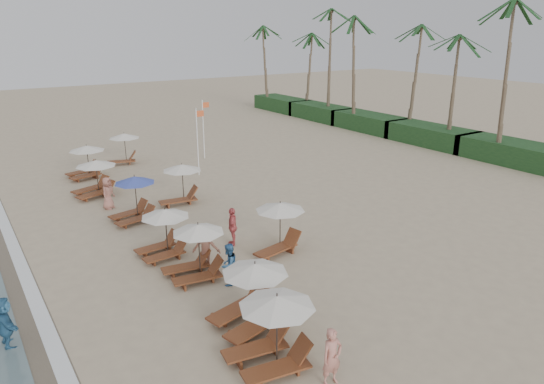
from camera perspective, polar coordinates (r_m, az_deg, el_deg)
ground at (r=20.35m, az=10.35°, el=-9.89°), size 160.00×160.00×0.00m
foam_line at (r=24.61m, az=-27.45°, el=-6.60°), size 0.50×140.00×0.02m
shrub_hedge at (r=44.98m, az=18.00°, el=6.28°), size 3.20×53.00×1.60m
palm_row at (r=44.61m, az=18.18°, el=18.00°), size 7.00×52.00×12.30m
lounger_station_0 at (r=14.93m, az=-0.26°, el=-16.05°), size 2.69×2.29×2.25m
lounger_station_1 at (r=16.79m, az=-2.81°, el=-12.14°), size 2.79×2.49×2.19m
lounger_station_2 at (r=19.95m, az=-9.07°, el=-7.01°), size 2.53×2.10×2.24m
lounger_station_3 at (r=22.05m, az=-12.66°, el=-4.63°), size 2.44×2.13×2.13m
lounger_station_4 at (r=26.39m, az=-15.95°, el=-0.94°), size 2.51×2.14×2.38m
lounger_station_5 at (r=31.22m, az=-20.06°, el=1.47°), size 2.79×2.55×2.15m
lounger_station_6 at (r=35.30m, az=-20.93°, el=3.28°), size 2.72×2.35×2.17m
inland_station_0 at (r=21.78m, az=0.70°, el=-3.85°), size 2.84×2.24×2.22m
inland_station_1 at (r=28.41m, az=-10.62°, el=1.20°), size 2.84×2.24×2.22m
inland_station_2 at (r=38.01m, az=-16.93°, el=5.12°), size 2.79×2.24×2.22m
beachgoer_near at (r=14.50m, az=6.97°, el=-18.46°), size 0.66×0.45×1.75m
beachgoer_mid_a at (r=19.34m, az=-5.04°, el=-8.38°), size 1.04×0.96×1.71m
beachgoer_mid_b at (r=20.80m, az=-7.66°, el=-6.26°), size 1.36×1.27×1.85m
beachgoer_far_a at (r=22.71m, az=-4.60°, el=-4.00°), size 0.95×1.14×1.83m
beachgoer_far_b at (r=28.68m, az=-18.51°, el=-0.12°), size 1.04×1.02×1.81m
waterline_walker at (r=17.88m, az=-28.58°, el=-13.15°), size 0.63×1.62×1.71m
flag_pole_near at (r=33.59m, az=-8.60°, el=6.16°), size 0.59×0.08×4.60m
flag_pole_far at (r=38.10m, az=-7.93°, el=7.55°), size 0.60×0.08×4.50m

